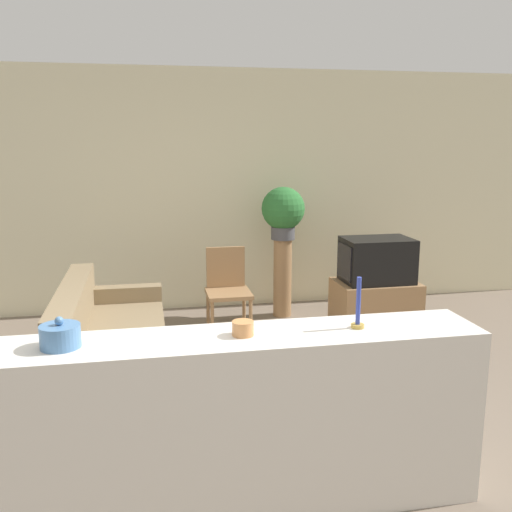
{
  "coord_description": "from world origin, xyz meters",
  "views": [
    {
      "loc": [
        -0.44,
        -3.03,
        1.92
      ],
      "look_at": [
        0.57,
        2.11,
        0.85
      ],
      "focal_mm": 40.0,
      "sensor_mm": 36.0,
      "label": 1
    }
  ],
  "objects_px": {
    "couch": "(109,345)",
    "television": "(376,260)",
    "decorative_bowl": "(60,336)",
    "potted_plant": "(283,210)",
    "wooden_chair": "(227,286)"
  },
  "relations": [
    {
      "from": "television",
      "to": "decorative_bowl",
      "type": "relative_size",
      "value": 3.67
    },
    {
      "from": "potted_plant",
      "to": "decorative_bowl",
      "type": "xyz_separation_m",
      "value": [
        -1.87,
        -3.23,
        -0.16
      ]
    },
    {
      "from": "decorative_bowl",
      "to": "television",
      "type": "bearing_deg",
      "value": 44.22
    },
    {
      "from": "wooden_chair",
      "to": "decorative_bowl",
      "type": "relative_size",
      "value": 4.43
    },
    {
      "from": "wooden_chair",
      "to": "decorative_bowl",
      "type": "height_order",
      "value": "decorative_bowl"
    },
    {
      "from": "couch",
      "to": "wooden_chair",
      "type": "distance_m",
      "value": 1.52
    },
    {
      "from": "television",
      "to": "couch",
      "type": "bearing_deg",
      "value": -163.54
    },
    {
      "from": "television",
      "to": "potted_plant",
      "type": "distance_m",
      "value": 1.12
    },
    {
      "from": "couch",
      "to": "television",
      "type": "bearing_deg",
      "value": 16.46
    },
    {
      "from": "wooden_chair",
      "to": "potted_plant",
      "type": "relative_size",
      "value": 1.49
    },
    {
      "from": "television",
      "to": "wooden_chair",
      "type": "relative_size",
      "value": 0.83
    },
    {
      "from": "potted_plant",
      "to": "decorative_bowl",
      "type": "height_order",
      "value": "potted_plant"
    },
    {
      "from": "television",
      "to": "potted_plant",
      "type": "bearing_deg",
      "value": 144.4
    },
    {
      "from": "potted_plant",
      "to": "wooden_chair",
      "type": "bearing_deg",
      "value": -151.2
    },
    {
      "from": "decorative_bowl",
      "to": "potted_plant",
      "type": "bearing_deg",
      "value": 59.9
    }
  ]
}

